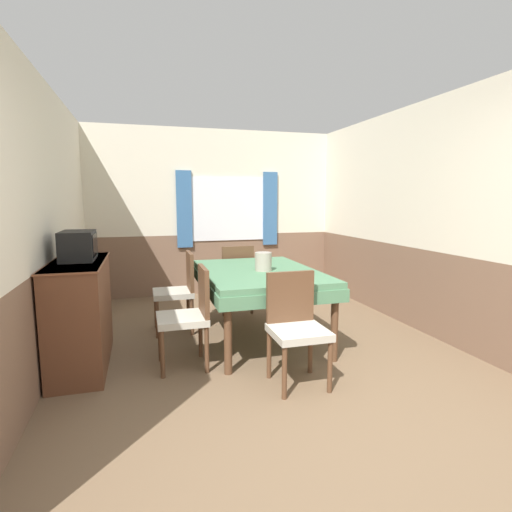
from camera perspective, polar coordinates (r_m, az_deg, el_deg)
The scene contains 12 objects.
ground_plane at distance 2.61m, azimuth 14.85°, elevation -27.70°, with size 16.00×16.00×0.00m, color brown.
wall_back at distance 6.45m, azimuth -5.89°, elevation 6.21°, with size 4.26×0.10×2.60m.
wall_left at distance 4.15m, azimuth -27.59°, elevation 4.22°, with size 0.05×4.93×2.60m.
wall_right at distance 5.11m, azimuth 21.26°, elevation 5.16°, with size 0.05×4.93×2.60m.
dining_table at distance 4.29m, azimuth 0.38°, elevation -3.32°, with size 1.21×1.75×0.77m.
chair_left_near at distance 3.68m, azimuth -9.50°, elevation -7.97°, with size 0.44×0.44×0.91m.
chair_head_window at distance 5.34m, azimuth -2.91°, elevation -2.80°, with size 0.44×0.44×0.91m.
chair_left_far at distance 4.68m, azimuth -10.98°, elevation -4.53°, with size 0.44×0.44×0.91m.
chair_head_near at distance 3.34m, azimuth 5.70°, elevation -9.56°, with size 0.44×0.44×0.91m.
sideboard at distance 3.98m, azimuth -23.76°, elevation -7.48°, with size 0.46×1.19×0.97m.
tv at distance 3.95m, azimuth -24.05°, elevation 1.37°, with size 0.29×0.45×0.26m.
vase at distance 4.21m, azimuth 1.06°, elevation -0.79°, with size 0.18×0.18×0.19m.
Camera 1 is at (-1.13, -1.79, 1.52)m, focal length 28.00 mm.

